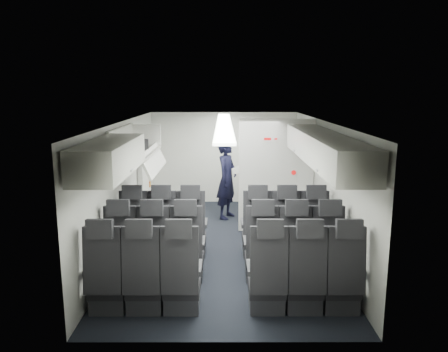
{
  "coord_description": "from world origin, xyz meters",
  "views": [
    {
      "loc": [
        -0.01,
        -7.26,
        2.67
      ],
      "look_at": [
        0.0,
        0.4,
        1.15
      ],
      "focal_mm": 35.0,
      "sensor_mm": 36.0,
      "label": 1
    }
  ],
  "objects_px": {
    "seat_row_rear": "(224,281)",
    "carry_on_bag": "(133,147)",
    "flight_attendant": "(227,179)",
    "seat_row_front": "(224,233)",
    "seat_row_mid": "(224,253)",
    "boarding_door": "(144,174)",
    "galley_unit": "(265,165)"
  },
  "relations": [
    {
      "from": "seat_row_rear",
      "to": "carry_on_bag",
      "type": "height_order",
      "value": "carry_on_bag"
    },
    {
      "from": "flight_attendant",
      "to": "seat_row_front",
      "type": "bearing_deg",
      "value": -157.56
    },
    {
      "from": "seat_row_front",
      "to": "boarding_door",
      "type": "xyz_separation_m",
      "value": [
        -1.64,
        2.09,
        0.55
      ]
    },
    {
      "from": "seat_row_front",
      "to": "seat_row_mid",
      "type": "xyz_separation_m",
      "value": [
        0.0,
        -0.9,
        0.0
      ]
    },
    {
      "from": "seat_row_mid",
      "to": "boarding_door",
      "type": "distance_m",
      "value": 3.45
    },
    {
      "from": "boarding_door",
      "to": "seat_row_mid",
      "type": "bearing_deg",
      "value": -61.23
    },
    {
      "from": "seat_row_mid",
      "to": "carry_on_bag",
      "type": "distance_m",
      "value": 2.24
    },
    {
      "from": "seat_row_rear",
      "to": "boarding_door",
      "type": "bearing_deg",
      "value": 112.87
    },
    {
      "from": "boarding_door",
      "to": "carry_on_bag",
      "type": "bearing_deg",
      "value": -84.02
    },
    {
      "from": "seat_row_rear",
      "to": "flight_attendant",
      "type": "bearing_deg",
      "value": 89.08
    },
    {
      "from": "seat_row_mid",
      "to": "carry_on_bag",
      "type": "relative_size",
      "value": 8.48
    },
    {
      "from": "seat_row_rear",
      "to": "boarding_door",
      "type": "relative_size",
      "value": 1.79
    },
    {
      "from": "seat_row_mid",
      "to": "flight_attendant",
      "type": "height_order",
      "value": "flight_attendant"
    },
    {
      "from": "seat_row_front",
      "to": "carry_on_bag",
      "type": "distance_m",
      "value": 1.99
    },
    {
      "from": "seat_row_rear",
      "to": "flight_attendant",
      "type": "distance_m",
      "value": 4.02
    },
    {
      "from": "galley_unit",
      "to": "seat_row_mid",
      "type": "bearing_deg",
      "value": -102.88
    },
    {
      "from": "seat_row_rear",
      "to": "galley_unit",
      "type": "relative_size",
      "value": 1.75
    },
    {
      "from": "seat_row_rear",
      "to": "carry_on_bag",
      "type": "distance_m",
      "value": 2.77
    },
    {
      "from": "galley_unit",
      "to": "boarding_door",
      "type": "height_order",
      "value": "galley_unit"
    },
    {
      "from": "carry_on_bag",
      "to": "seat_row_rear",
      "type": "bearing_deg",
      "value": -37.35
    },
    {
      "from": "boarding_door",
      "to": "seat_row_rear",
      "type": "bearing_deg",
      "value": -67.13
    },
    {
      "from": "carry_on_bag",
      "to": "galley_unit",
      "type": "bearing_deg",
      "value": 68.69
    },
    {
      "from": "galley_unit",
      "to": "seat_row_rear",
      "type": "bearing_deg",
      "value": -100.65
    },
    {
      "from": "seat_row_mid",
      "to": "boarding_door",
      "type": "height_order",
      "value": "boarding_door"
    },
    {
      "from": "seat_row_mid",
      "to": "carry_on_bag",
      "type": "bearing_deg",
      "value": 144.22
    },
    {
      "from": "seat_row_front",
      "to": "flight_attendant",
      "type": "height_order",
      "value": "flight_attendant"
    },
    {
      "from": "galley_unit",
      "to": "flight_attendant",
      "type": "relative_size",
      "value": 1.14
    },
    {
      "from": "seat_row_front",
      "to": "boarding_door",
      "type": "height_order",
      "value": "boarding_door"
    },
    {
      "from": "seat_row_rear",
      "to": "carry_on_bag",
      "type": "relative_size",
      "value": 8.48
    },
    {
      "from": "galley_unit",
      "to": "flight_attendant",
      "type": "height_order",
      "value": "galley_unit"
    },
    {
      "from": "boarding_door",
      "to": "carry_on_bag",
      "type": "xyz_separation_m",
      "value": [
        0.2,
        -1.95,
        0.82
      ]
    },
    {
      "from": "seat_row_rear",
      "to": "galley_unit",
      "type": "distance_m",
      "value": 5.17
    }
  ]
}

